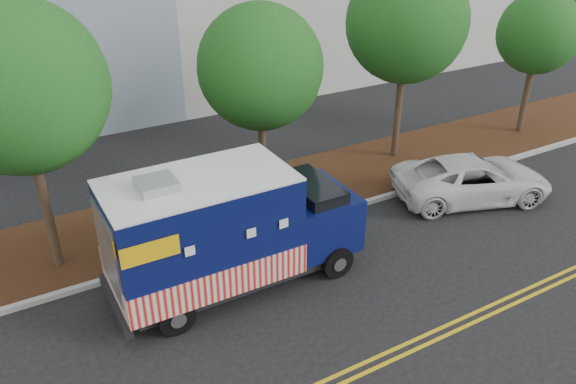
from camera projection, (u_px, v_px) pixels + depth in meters
ground at (271, 263)px, 15.96m from camera, size 120.00×120.00×0.00m
curb at (249, 237)px, 16.99m from camera, size 120.00×0.18×0.15m
mulch_strip at (221, 208)px, 18.60m from camera, size 120.00×4.00×0.15m
centerline_near at (365, 363)px, 12.54m from camera, size 120.00×0.10×0.01m
centerline_far at (372, 370)px, 12.35m from camera, size 120.00×0.10×0.01m
tree_a at (18, 87)px, 13.31m from camera, size 4.28×4.28×7.38m
tree_b at (260, 67)px, 17.12m from camera, size 3.88×3.88×6.55m
tree_c at (407, 22)px, 19.81m from camera, size 4.34×4.34×7.45m
tree_d at (539, 33)px, 22.54m from camera, size 3.29×3.29×6.00m
sign_post at (194, 208)px, 16.30m from camera, size 0.06×0.06×2.40m
food_truck at (224, 234)px, 14.32m from camera, size 6.73×2.61×3.53m
white_car at (472, 179)px, 19.02m from camera, size 5.84×4.06×1.48m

